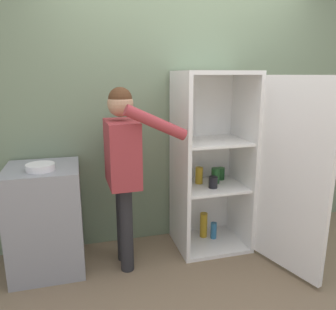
# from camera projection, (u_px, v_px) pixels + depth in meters

# --- Properties ---
(ground_plane) EXTENTS (12.00, 12.00, 0.00)m
(ground_plane) POSITION_uv_depth(u_px,v_px,m) (216.00, 286.00, 2.58)
(ground_plane) COLOR #7A664C
(wall_back) EXTENTS (7.00, 0.06, 2.55)m
(wall_back) POSITION_uv_depth(u_px,v_px,m) (181.00, 111.00, 3.20)
(wall_back) COLOR gray
(wall_back) RESTS_ON ground_plane
(refrigerator) EXTENTS (0.89, 1.20, 1.66)m
(refrigerator) POSITION_uv_depth(u_px,v_px,m) (227.00, 165.00, 2.99)
(refrigerator) COLOR white
(refrigerator) RESTS_ON ground_plane
(person) EXTENTS (0.60, 0.57, 1.53)m
(person) POSITION_uv_depth(u_px,v_px,m) (123.00, 158.00, 2.67)
(person) COLOR #262628
(person) RESTS_ON ground_plane
(counter) EXTENTS (0.58, 0.58, 0.90)m
(counter) POSITION_uv_depth(u_px,v_px,m) (46.00, 219.00, 2.75)
(counter) COLOR gray
(counter) RESTS_ON ground_plane
(bowl) EXTENTS (0.22, 0.22, 0.05)m
(bowl) POSITION_uv_depth(u_px,v_px,m) (40.00, 167.00, 2.54)
(bowl) COLOR white
(bowl) RESTS_ON counter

